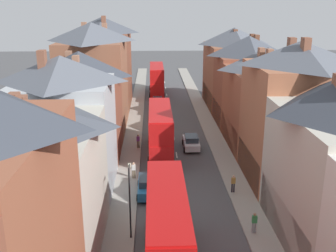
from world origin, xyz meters
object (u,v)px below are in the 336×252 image
double_decker_bus_far_approaching (167,231)px  double_decker_bus_lead (157,79)px  pedestrian_far_right (138,141)px  street_lamp (130,197)px  car_near_blue (191,142)px  double_decker_bus_mid_street (160,131)px  car_parked_left_a (158,102)px  car_near_silver (158,113)px  car_parked_left_b (148,185)px  pedestrian_far_left (134,169)px  pedestrian_mid_right (233,183)px  pedestrian_mid_left (254,222)px

double_decker_bus_far_approaching → double_decker_bus_lead: bearing=90.0°
pedestrian_far_right → street_lamp: street_lamp is taller
car_near_blue → double_decker_bus_far_approaching: bearing=-99.5°
double_decker_bus_mid_street → car_parked_left_a: 21.18m
double_decker_bus_mid_street → double_decker_bus_lead: bearing=90.0°
car_near_silver → car_parked_left_a: bearing=90.0°
double_decker_bus_far_approaching → car_parked_left_b: bearing=97.1°
double_decker_bus_lead → car_near_silver: bearing=-90.0°
double_decker_bus_lead → pedestrian_far_left: size_ratio=6.71×
double_decker_bus_mid_street → car_near_silver: bearing=90.0°
double_decker_bus_lead → car_parked_left_b: (-1.29, -39.82, -1.97)m
double_decker_bus_far_approaching → car_near_blue: (3.61, 21.57, -2.00)m
car_parked_left_a → pedestrian_mid_right: 31.23m
car_parked_left_b → pedestrian_mid_left: (7.75, -6.71, 0.19)m
double_decker_bus_far_approaching → street_lamp: (-2.44, 3.63, 0.43)m
double_decker_bus_lead → car_near_silver: (0.01, -16.18, -1.99)m
car_near_silver → pedestrian_far_left: pedestrian_far_left is taller
car_near_silver → car_parked_left_a: size_ratio=1.01×
double_decker_bus_mid_street → car_parked_left_b: size_ratio=2.44×
car_parked_left_a → pedestrian_mid_left: bearing=-80.1°
pedestrian_mid_left → street_lamp: size_ratio=0.29×
double_decker_bus_lead → car_parked_left_a: bearing=-89.9°
double_decker_bus_mid_street → car_near_blue: bearing=27.4°
car_near_silver → pedestrian_mid_right: bearing=-75.4°
car_parked_left_a → car_near_silver: bearing=-90.0°
pedestrian_mid_right → pedestrian_far_left: bearing=159.8°
double_decker_bus_lead → car_parked_left_a: size_ratio=2.48×
car_parked_left_a → car_parked_left_b: size_ratio=0.98×
car_near_silver → pedestrian_far_right: 12.66m
pedestrian_mid_left → pedestrian_far_right: bearing=116.5°
street_lamp → pedestrian_far_left: bearing=91.3°
pedestrian_mid_left → pedestrian_far_left: 13.33m
pedestrian_mid_left → car_near_blue: bearing=99.1°
pedestrian_far_left → double_decker_bus_far_approaching: bearing=-78.8°
pedestrian_mid_left → pedestrian_mid_right: same height
double_decker_bus_mid_street → pedestrian_far_right: bearing=142.0°
pedestrian_far_right → double_decker_bus_lead: bearing=85.0°
pedestrian_mid_left → double_decker_bus_mid_street: bearing=112.0°
car_near_silver → double_decker_bus_far_approaching: bearing=-90.0°
double_decker_bus_lead → pedestrian_far_right: double_decker_bus_lead is taller
double_decker_bus_mid_street → car_parked_left_b: bearing=-97.9°
double_decker_bus_lead → street_lamp: size_ratio=1.96×
double_decker_bus_far_approaching → pedestrian_mid_left: double_decker_bus_far_approaching is taller
double_decker_bus_lead → street_lamp: (-2.44, -46.62, 0.43)m
pedestrian_mid_right → street_lamp: 11.08m
pedestrian_far_left → pedestrian_far_right: 8.21m
double_decker_bus_mid_street → car_near_blue: 4.53m
double_decker_bus_lead → pedestrian_mid_left: size_ratio=6.71×
double_decker_bus_lead → double_decker_bus_mid_street: 30.54m
pedestrian_mid_left → pedestrian_far_right: same height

